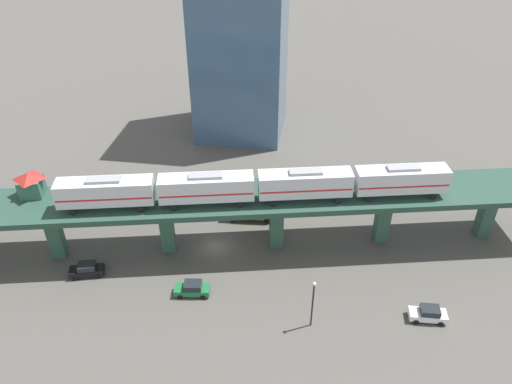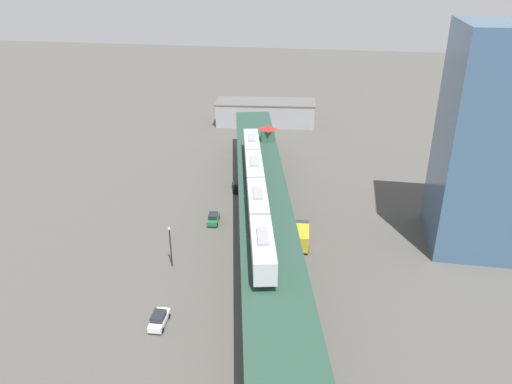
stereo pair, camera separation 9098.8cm
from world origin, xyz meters
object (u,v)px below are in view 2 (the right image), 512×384
object	(u,v)px
subway_train	(256,186)
delivery_truck	(302,236)
street_car_green	(213,218)
signal_hut	(268,133)
street_car_black	(237,186)
street_car_white	(159,319)
office_tower	(495,142)
street_lamp	(170,244)
warehouse_building	(265,113)

from	to	relation	value
subway_train	delivery_truck	distance (m)	12.16
delivery_truck	street_car_green	bearing A→B (deg)	163.19
signal_hut	street_car_black	bearing A→B (deg)	-122.44
street_car_white	office_tower	world-z (taller)	office_tower
subway_train	street_car_black	size ratio (longest dim) A/B	10.43
street_car_black	street_lamp	world-z (taller)	street_lamp
street_car_green	office_tower	distance (m)	48.92
street_car_black	signal_hut	bearing A→B (deg)	57.56
subway_train	delivery_truck	size ratio (longest dim) A/B	6.70
subway_train	street_car_white	bearing A→B (deg)	-112.63
signal_hut	delivery_truck	xyz separation A→B (m)	(10.17, -27.69, -8.63)
delivery_truck	subway_train	bearing A→B (deg)	-167.21
street_car_green	street_car_black	bearing A→B (deg)	84.60
signal_hut	street_car_green	world-z (taller)	signal_hut
street_car_green	delivery_truck	size ratio (longest dim) A/B	0.62
subway_train	warehouse_building	xyz separation A→B (m)	(-9.16, 68.43, -7.72)
street_car_black	street_car_white	distance (m)	43.30
street_car_white	warehouse_building	size ratio (longest dim) A/B	0.15
subway_train	street_car_green	bearing A→B (deg)	143.50
street_car_green	street_lamp	bearing A→B (deg)	-100.90
subway_train	street_car_black	xyz separation A→B (m)	(-7.76, 21.30, -10.19)
street_car_green	delivery_truck	bearing A→B (deg)	-16.81
signal_hut	street_car_black	xyz separation A→B (m)	(-5.15, -8.10, -9.45)
street_car_black	delivery_truck	distance (m)	24.88
subway_train	delivery_truck	xyz separation A→B (m)	(7.56, 1.72, -9.37)
delivery_truck	street_lamp	size ratio (longest dim) A/B	1.06
signal_hut	street_car_white	world-z (taller)	signal_hut
street_car_black	street_car_white	xyz separation A→B (m)	(-1.40, -43.27, 0.00)
delivery_truck	warehouse_building	distance (m)	68.79
street_car_green	street_lamp	size ratio (longest dim) A/B	0.66
warehouse_building	signal_hut	bearing A→B (deg)	-80.47
street_car_green	office_tower	xyz separation A→B (m)	(45.83, 1.34, 17.06)
warehouse_building	street_car_white	bearing A→B (deg)	-90.00
street_car_black	subway_train	bearing A→B (deg)	-69.99
street_car_green	street_car_black	distance (m)	14.61
signal_hut	office_tower	size ratio (longest dim) A/B	0.11
office_tower	street_car_black	bearing A→B (deg)	163.45
signal_hut	street_car_white	bearing A→B (deg)	-97.27
street_car_white	subway_train	bearing A→B (deg)	67.37
street_car_black	delivery_truck	size ratio (longest dim) A/B	0.64
street_car_green	delivery_truck	world-z (taller)	delivery_truck
subway_train	warehouse_building	world-z (taller)	subway_train
street_car_white	warehouse_building	world-z (taller)	warehouse_building
street_lamp	subway_train	bearing A→B (deg)	34.47
subway_train	street_car_green	size ratio (longest dim) A/B	10.72
street_lamp	office_tower	distance (m)	53.23
warehouse_building	office_tower	size ratio (longest dim) A/B	0.82
subway_train	street_car_white	size ratio (longest dim) A/B	11.02
warehouse_building	street_lamp	bearing A→B (deg)	-92.14
subway_train	street_car_black	world-z (taller)	subway_train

